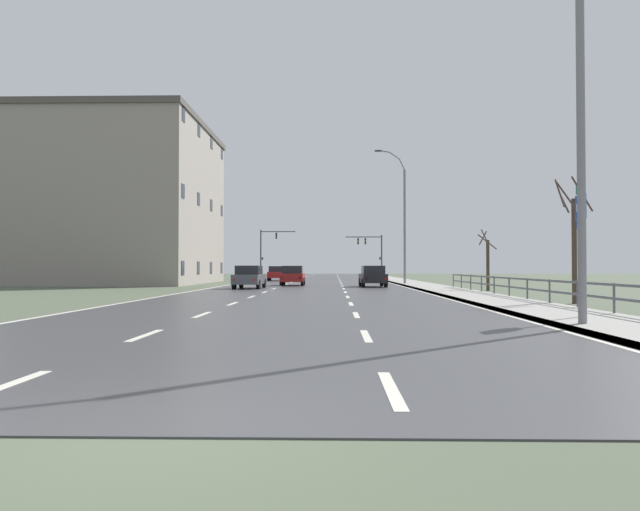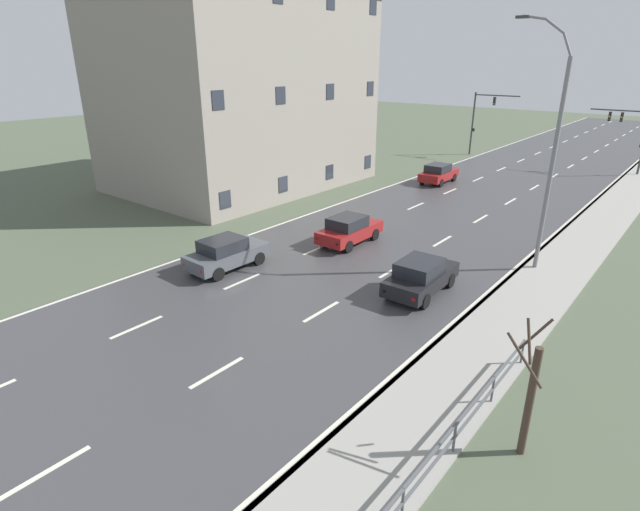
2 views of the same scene
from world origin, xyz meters
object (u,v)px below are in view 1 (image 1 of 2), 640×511
at_px(traffic_signal_right, 372,249).
at_px(car_far_right, 277,273).
at_px(car_near_right, 373,276).
at_px(highway_sign, 581,233).
at_px(street_lamp_foreground, 573,110).
at_px(car_mid_centre, 249,277).
at_px(brick_building, 129,204).
at_px(car_far_left, 293,275).
at_px(street_lamp_midground, 403,218).
at_px(traffic_signal_left, 267,247).

bearing_deg(traffic_signal_right, car_far_right, -129.11).
bearing_deg(car_near_right, highway_sign, -84.12).
bearing_deg(street_lamp_foreground, car_near_right, 95.63).
height_order(car_mid_centre, brick_building, brick_building).
height_order(highway_sign, car_far_left, highway_sign).
relative_size(street_lamp_foreground, car_far_right, 2.59).
xyz_separation_m(street_lamp_midground, car_mid_centre, (-11.50, -9.37, -4.72)).
xyz_separation_m(car_far_right, car_far_left, (2.84, -16.38, 0.00)).
height_order(highway_sign, car_mid_centre, highway_sign).
relative_size(street_lamp_midground, car_far_right, 2.73).
bearing_deg(street_lamp_midground, brick_building, 171.66).
relative_size(street_lamp_midground, car_mid_centre, 2.72).
height_order(traffic_signal_right, car_mid_centre, traffic_signal_right).
bearing_deg(car_far_left, highway_sign, -72.27).
bearing_deg(traffic_signal_right, car_mid_centre, -106.35).
relative_size(street_lamp_foreground, traffic_signal_right, 1.91).
bearing_deg(street_lamp_midground, traffic_signal_left, 117.47).
height_order(highway_sign, traffic_signal_left, traffic_signal_left).
relative_size(car_near_right, car_mid_centre, 1.00).
xyz_separation_m(highway_sign, car_mid_centre, (-12.45, 23.84, -1.60)).
height_order(car_far_left, brick_building, brick_building).
relative_size(street_lamp_foreground, car_mid_centre, 2.59).
bearing_deg(highway_sign, traffic_signal_left, 104.22).
distance_m(street_lamp_midground, traffic_signal_right, 27.38).
bearing_deg(traffic_signal_right, car_near_right, -93.73).
distance_m(highway_sign, car_mid_centre, 26.94).
distance_m(car_far_left, car_mid_centre, 7.10).
relative_size(car_far_left, brick_building, 0.22).
relative_size(street_lamp_foreground, street_lamp_midground, 0.95).
bearing_deg(street_lamp_midground, street_lamp_foreground, -90.03).
xyz_separation_m(traffic_signal_right, car_near_right, (-2.16, -33.21, -3.07)).
bearing_deg(brick_building, car_far_right, 39.10).
distance_m(car_far_right, car_mid_centre, 23.03).
relative_size(traffic_signal_right, car_mid_centre, 1.36).
xyz_separation_m(highway_sign, car_far_right, (-12.80, 46.86, -1.60)).
xyz_separation_m(street_lamp_midground, traffic_signal_left, (-14.56, 28.01, -1.39)).
height_order(street_lamp_foreground, traffic_signal_right, street_lamp_foreground).
xyz_separation_m(traffic_signal_left, brick_building, (-9.71, -24.45, 3.03)).
xyz_separation_m(car_mid_centre, brick_building, (-12.77, 12.93, 6.37)).
distance_m(street_lamp_midground, highway_sign, 33.37).
xyz_separation_m(traffic_signal_right, car_mid_centre, (-10.77, -36.69, -3.07)).
xyz_separation_m(car_far_left, car_mid_centre, (-2.49, -6.65, 0.00)).
distance_m(street_lamp_foreground, car_mid_centre, 28.56).
distance_m(highway_sign, traffic_signal_right, 60.57).
bearing_deg(car_far_right, car_near_right, -66.97).
bearing_deg(car_far_right, street_lamp_foreground, -77.93).
bearing_deg(street_lamp_foreground, street_lamp_midground, 89.97).
bearing_deg(traffic_signal_right, brick_building, -134.73).
height_order(traffic_signal_left, brick_building, brick_building).
distance_m(street_lamp_foreground, highway_sign, 3.57).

